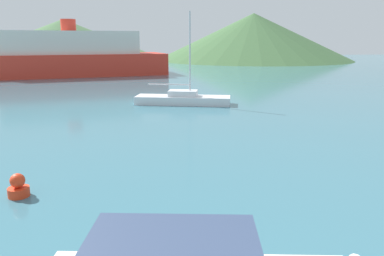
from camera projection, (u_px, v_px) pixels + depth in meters
sailboat_inner at (183, 99)px, 29.38m from camera, size 7.63×3.60×7.05m
ferry_distant at (71, 56)px, 52.39m from camera, size 27.31×13.62×7.71m
buoy_marker at (18, 187)px, 12.06m from camera, size 0.67×0.67×0.78m
hill_west at (64, 39)px, 96.92m from camera, size 50.82×50.82×10.14m
hill_central at (253, 37)px, 92.84m from camera, size 48.05×48.05×11.31m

